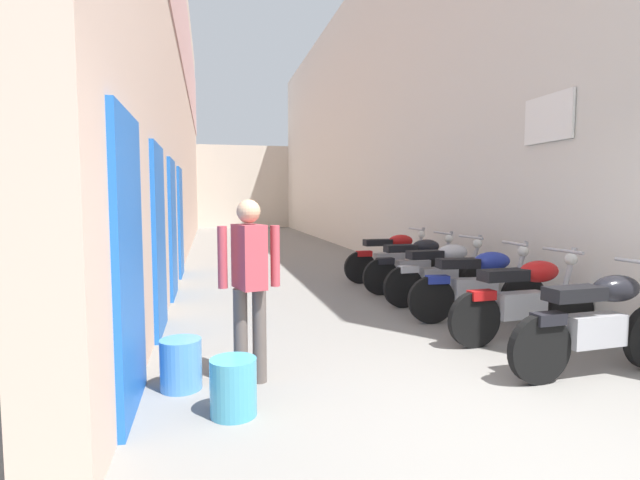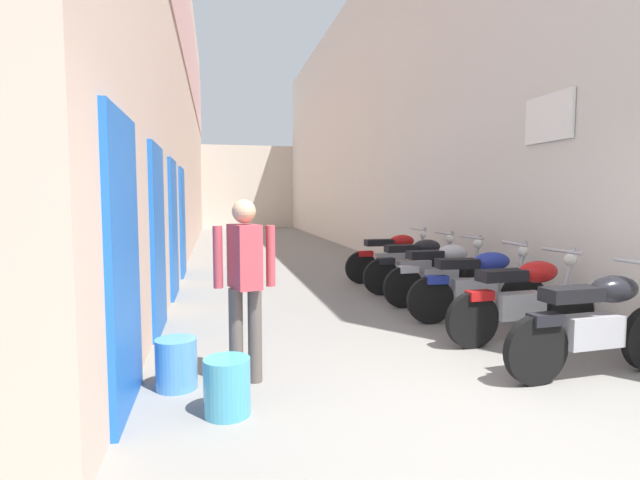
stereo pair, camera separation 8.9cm
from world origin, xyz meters
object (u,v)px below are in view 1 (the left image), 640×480
at_px(motorcycle_third, 479,283).
at_px(motorcycle_second, 525,297).
at_px(motorcycle_fifth, 416,263).
at_px(water_jug_near_door, 181,364).
at_px(motorcycle_sixth, 392,256).
at_px(water_jug_beside_first, 233,387).
at_px(motorcycle_fourth, 442,272).
at_px(pedestrian_by_doorway, 249,277).
at_px(motorcycle_nearest, 600,321).

bearing_deg(motorcycle_third, motorcycle_second, -90.00).
distance_m(motorcycle_fifth, water_jug_near_door, 4.98).
distance_m(motorcycle_fifth, motorcycle_sixth, 1.11).
bearing_deg(water_jug_beside_first, motorcycle_fourth, 44.10).
bearing_deg(motorcycle_second, pedestrian_by_doorway, -170.14).
distance_m(motorcycle_third, water_jug_near_door, 3.91).
bearing_deg(water_jug_beside_first, motorcycle_sixth, 58.09).
bearing_deg(motorcycle_fifth, motorcycle_second, -90.00).
distance_m(motorcycle_third, pedestrian_by_doorway, 3.39).
height_order(motorcycle_fifth, water_jug_near_door, motorcycle_fifth).
xyz_separation_m(motorcycle_nearest, pedestrian_by_doorway, (-3.03, 0.52, 0.42)).
bearing_deg(motorcycle_fifth, pedestrian_by_doorway, -131.54).
relative_size(motorcycle_third, water_jug_beside_first, 4.41).
bearing_deg(water_jug_near_door, motorcycle_nearest, -8.01).
bearing_deg(motorcycle_fifth, motorcycle_fourth, -90.00).
bearing_deg(motorcycle_fifth, motorcycle_sixth, 90.00).
relative_size(motorcycle_fourth, motorcycle_fifth, 1.00).
height_order(pedestrian_by_doorway, water_jug_near_door, pedestrian_by_doorway).
bearing_deg(motorcycle_third, water_jug_beside_first, -146.92).
height_order(motorcycle_fourth, water_jug_beside_first, motorcycle_fourth).
distance_m(motorcycle_second, motorcycle_third, 0.95).
distance_m(motorcycle_third, water_jug_beside_first, 3.83).
relative_size(water_jug_near_door, water_jug_beside_first, 1.00).
bearing_deg(motorcycle_nearest, water_jug_near_door, 171.99).
relative_size(motorcycle_fifth, pedestrian_by_doorway, 1.18).
xyz_separation_m(motorcycle_third, water_jug_near_door, (-3.60, -1.49, -0.29)).
height_order(motorcycle_nearest, water_jug_near_door, motorcycle_nearest).
bearing_deg(motorcycle_third, motorcycle_sixth, 90.00).
relative_size(motorcycle_third, water_jug_near_door, 4.41).
height_order(motorcycle_sixth, water_jug_beside_first, motorcycle_sixth).
height_order(motorcycle_third, pedestrian_by_doorway, pedestrian_by_doorway).
distance_m(motorcycle_nearest, water_jug_beside_first, 3.21).
xyz_separation_m(motorcycle_third, motorcycle_fifth, (0.00, 1.95, 0.00)).
height_order(motorcycle_nearest, motorcycle_fourth, same).
xyz_separation_m(motorcycle_sixth, pedestrian_by_doorway, (-3.03, -4.53, 0.42)).
xyz_separation_m(motorcycle_fifth, pedestrian_by_doorway, (-3.03, -3.42, 0.42)).
distance_m(motorcycle_second, motorcycle_sixth, 4.00).
bearing_deg(pedestrian_by_doorway, motorcycle_fifth, 48.46).
relative_size(motorcycle_nearest, motorcycle_fourth, 1.00).
distance_m(motorcycle_fourth, motorcycle_sixth, 2.04).
relative_size(motorcycle_second, motorcycle_sixth, 1.00).
xyz_separation_m(motorcycle_second, motorcycle_third, (-0.00, 0.95, 0.00)).
distance_m(motorcycle_nearest, motorcycle_fourth, 3.01).
height_order(motorcycle_second, motorcycle_sixth, same).
bearing_deg(pedestrian_by_doorway, water_jug_beside_first, -105.72).
distance_m(motorcycle_second, motorcycle_fourth, 1.96).
bearing_deg(motorcycle_fourth, pedestrian_by_doorway, -140.58).
bearing_deg(motorcycle_fifth, water_jug_beside_first, -128.45).
xyz_separation_m(motorcycle_fourth, motorcycle_sixth, (0.00, 2.04, 0.00)).
bearing_deg(pedestrian_by_doorway, motorcycle_sixth, 56.22).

